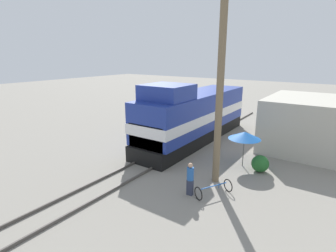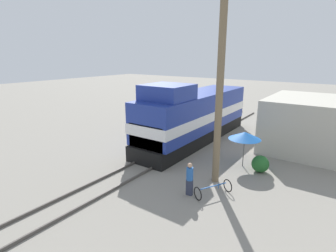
{
  "view_description": "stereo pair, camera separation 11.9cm",
  "coord_description": "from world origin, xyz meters",
  "px_view_note": "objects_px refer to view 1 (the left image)",
  "views": [
    {
      "loc": [
        9.85,
        -13.82,
        6.67
      ],
      "look_at": [
        1.2,
        -1.35,
        2.58
      ],
      "focal_mm": 28.0,
      "sensor_mm": 36.0,
      "label": 1
    },
    {
      "loc": [
        9.95,
        -13.75,
        6.67
      ],
      "look_at": [
        1.2,
        -1.35,
        2.58
      ],
      "focal_mm": 28.0,
      "sensor_mm": 36.0,
      "label": 2
    }
  ],
  "objects_px": {
    "billboard_sign": "(282,117)",
    "locomotive": "(193,116)",
    "utility_pole": "(220,80)",
    "vendor_umbrella": "(245,135)",
    "bicycle": "(214,189)",
    "person_bystander": "(190,178)"
  },
  "relations": [
    {
      "from": "bicycle",
      "to": "billboard_sign",
      "type": "bearing_deg",
      "value": -69.84
    },
    {
      "from": "locomotive",
      "to": "utility_pole",
      "type": "height_order",
      "value": "utility_pole"
    },
    {
      "from": "vendor_umbrella",
      "to": "person_bystander",
      "type": "height_order",
      "value": "vendor_umbrella"
    },
    {
      "from": "person_bystander",
      "to": "utility_pole",
      "type": "bearing_deg",
      "value": 79.59
    },
    {
      "from": "bicycle",
      "to": "person_bystander",
      "type": "bearing_deg",
      "value": 59.53
    },
    {
      "from": "billboard_sign",
      "to": "bicycle",
      "type": "distance_m",
      "value": 8.64
    },
    {
      "from": "utility_pole",
      "to": "billboard_sign",
      "type": "relative_size",
      "value": 3.22
    },
    {
      "from": "utility_pole",
      "to": "vendor_umbrella",
      "type": "distance_m",
      "value": 4.54
    },
    {
      "from": "locomotive",
      "to": "utility_pole",
      "type": "xyz_separation_m",
      "value": [
        4.5,
        -5.34,
        3.43
      ]
    },
    {
      "from": "billboard_sign",
      "to": "bicycle",
      "type": "height_order",
      "value": "billboard_sign"
    },
    {
      "from": "locomotive",
      "to": "person_bystander",
      "type": "height_order",
      "value": "locomotive"
    },
    {
      "from": "locomotive",
      "to": "billboard_sign",
      "type": "distance_m",
      "value": 6.45
    },
    {
      "from": "billboard_sign",
      "to": "locomotive",
      "type": "bearing_deg",
      "value": -167.36
    },
    {
      "from": "locomotive",
      "to": "billboard_sign",
      "type": "bearing_deg",
      "value": 12.64
    },
    {
      "from": "person_bystander",
      "to": "vendor_umbrella",
      "type": "bearing_deg",
      "value": 79.5
    },
    {
      "from": "vendor_umbrella",
      "to": "bicycle",
      "type": "distance_m",
      "value": 4.65
    },
    {
      "from": "person_bystander",
      "to": "bicycle",
      "type": "relative_size",
      "value": 0.87
    },
    {
      "from": "vendor_umbrella",
      "to": "billboard_sign",
      "type": "bearing_deg",
      "value": 72.3
    },
    {
      "from": "locomotive",
      "to": "utility_pole",
      "type": "bearing_deg",
      "value": -49.92
    },
    {
      "from": "utility_pole",
      "to": "vendor_umbrella",
      "type": "height_order",
      "value": "utility_pole"
    },
    {
      "from": "locomotive",
      "to": "person_bystander",
      "type": "bearing_deg",
      "value": -61.18
    },
    {
      "from": "person_bystander",
      "to": "bicycle",
      "type": "xyz_separation_m",
      "value": [
        0.99,
        0.6,
        -0.57
      ]
    }
  ]
}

